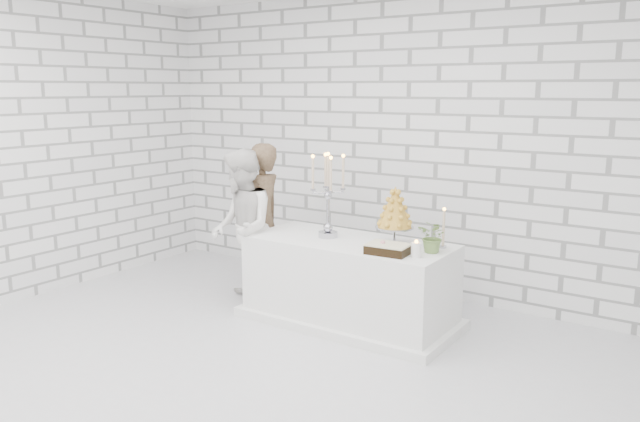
# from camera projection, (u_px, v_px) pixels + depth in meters

# --- Properties ---
(ground) EXTENTS (6.00, 5.00, 0.01)m
(ground) POSITION_uv_depth(u_px,v_px,m) (245.00, 381.00, 4.51)
(ground) COLOR silver
(ground) RESTS_ON ground
(wall_back) EXTENTS (6.00, 0.01, 3.00)m
(wall_back) POSITION_uv_depth(u_px,v_px,m) (407.00, 145.00, 6.25)
(wall_back) COLOR white
(wall_back) RESTS_ON ground
(cake_table) EXTENTS (1.80, 0.80, 0.75)m
(cake_table) POSITION_uv_depth(u_px,v_px,m) (349.00, 282.00, 5.56)
(cake_table) COLOR white
(cake_table) RESTS_ON ground
(groom) EXTENTS (0.38, 0.57, 1.54)m
(groom) POSITION_uv_depth(u_px,v_px,m) (261.00, 221.00, 6.21)
(groom) COLOR #493626
(groom) RESTS_ON ground
(bride) EXTENTS (0.92, 0.93, 1.51)m
(bride) POSITION_uv_depth(u_px,v_px,m) (242.00, 229.00, 5.93)
(bride) COLOR white
(bride) RESTS_ON ground
(candelabra) EXTENTS (0.32, 0.32, 0.76)m
(candelabra) POSITION_uv_depth(u_px,v_px,m) (328.00, 195.00, 5.55)
(candelabra) COLOR #A4A3AE
(candelabra) RESTS_ON cake_table
(croquembouche) EXTENTS (0.39, 0.39, 0.50)m
(croquembouche) POSITION_uv_depth(u_px,v_px,m) (395.00, 216.00, 5.30)
(croquembouche) COLOR #AF7F29
(croquembouche) RESTS_ON cake_table
(chocolate_cake) EXTENTS (0.35, 0.26, 0.08)m
(chocolate_cake) POSITION_uv_depth(u_px,v_px,m) (388.00, 249.00, 5.05)
(chocolate_cake) COLOR black
(chocolate_cake) RESTS_ON cake_table
(pillar_candle) EXTENTS (0.08, 0.08, 0.12)m
(pillar_candle) POSITION_uv_depth(u_px,v_px,m) (416.00, 250.00, 4.94)
(pillar_candle) COLOR white
(pillar_candle) RESTS_ON cake_table
(extra_taper) EXTENTS (0.07, 0.07, 0.32)m
(extra_taper) POSITION_uv_depth(u_px,v_px,m) (444.00, 229.00, 5.21)
(extra_taper) COLOR beige
(extra_taper) RESTS_ON cake_table
(flowers) EXTENTS (0.27, 0.25, 0.27)m
(flowers) POSITION_uv_depth(u_px,v_px,m) (434.00, 237.00, 5.06)
(flowers) COLOR #558542
(flowers) RESTS_ON cake_table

